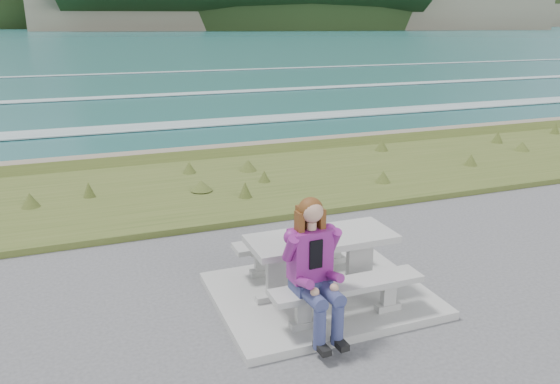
{
  "coord_description": "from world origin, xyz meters",
  "views": [
    {
      "loc": [
        -2.67,
        -5.55,
        3.34
      ],
      "look_at": [
        -0.08,
        1.2,
        1.06
      ],
      "focal_mm": 35.0,
      "sensor_mm": 36.0,
      "label": 1
    }
  ],
  "objects_px": {
    "picnic_table": "(321,248)",
    "bench_landward": "(347,291)",
    "seated_woman": "(317,287)",
    "bench_seaward": "(299,245)"
  },
  "relations": [
    {
      "from": "bench_landward",
      "to": "bench_seaward",
      "type": "distance_m",
      "value": 1.4
    },
    {
      "from": "bench_landward",
      "to": "seated_woman",
      "type": "xyz_separation_m",
      "value": [
        -0.45,
        -0.14,
        0.2
      ]
    },
    {
      "from": "bench_landward",
      "to": "bench_seaward",
      "type": "relative_size",
      "value": 1.0
    },
    {
      "from": "bench_seaward",
      "to": "picnic_table",
      "type": "bearing_deg",
      "value": -90.0
    },
    {
      "from": "bench_seaward",
      "to": "seated_woman",
      "type": "xyz_separation_m",
      "value": [
        -0.45,
        -1.54,
        0.2
      ]
    },
    {
      "from": "seated_woman",
      "to": "bench_seaward",
      "type": "bearing_deg",
      "value": 70.53
    },
    {
      "from": "picnic_table",
      "to": "bench_seaward",
      "type": "distance_m",
      "value": 0.74
    },
    {
      "from": "picnic_table",
      "to": "bench_landward",
      "type": "height_order",
      "value": "picnic_table"
    },
    {
      "from": "picnic_table",
      "to": "bench_landward",
      "type": "distance_m",
      "value": 0.74
    },
    {
      "from": "seated_woman",
      "to": "bench_landward",
      "type": "bearing_deg",
      "value": 14.35
    }
  ]
}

